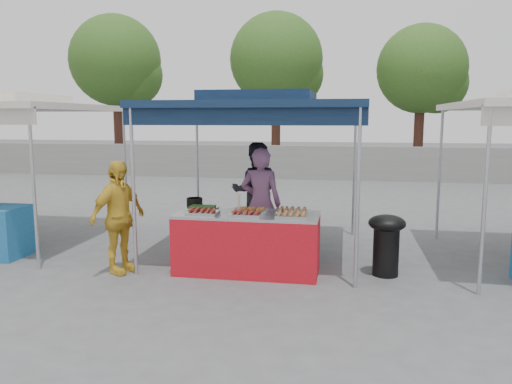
% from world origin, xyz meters
% --- Properties ---
extents(ground_plane, '(80.00, 80.00, 0.00)m').
position_xyz_m(ground_plane, '(0.00, 0.00, 0.00)').
color(ground_plane, '#565758').
extents(back_wall, '(40.00, 0.25, 1.20)m').
position_xyz_m(back_wall, '(0.00, 11.00, 0.60)').
color(back_wall, gray).
rests_on(back_wall, ground_plane).
extents(main_canopy, '(3.20, 3.20, 2.57)m').
position_xyz_m(main_canopy, '(0.00, 0.97, 2.37)').
color(main_canopy, '#B4B5BB').
rests_on(main_canopy, ground_plane).
extents(tree_0, '(3.73, 3.71, 6.38)m').
position_xyz_m(tree_0, '(-7.96, 12.99, 4.37)').
color(tree_0, '#3E2018').
rests_on(tree_0, ground_plane).
extents(tree_1, '(3.70, 3.67, 6.31)m').
position_xyz_m(tree_1, '(-1.32, 13.34, 4.32)').
color(tree_1, '#3E2018').
rests_on(tree_1, ground_plane).
extents(tree_2, '(3.35, 3.26, 5.60)m').
position_xyz_m(tree_2, '(4.16, 12.88, 3.83)').
color(tree_2, '#3E2018').
rests_on(tree_2, ground_plane).
extents(vendor_table, '(2.00, 0.80, 0.85)m').
position_xyz_m(vendor_table, '(0.00, -0.10, 0.43)').
color(vendor_table, red).
rests_on(vendor_table, ground_plane).
extents(food_tray_fl, '(0.42, 0.30, 0.07)m').
position_xyz_m(food_tray_fl, '(-0.58, -0.32, 0.88)').
color(food_tray_fl, silver).
rests_on(food_tray_fl, vendor_table).
extents(food_tray_fm, '(0.42, 0.30, 0.07)m').
position_xyz_m(food_tray_fm, '(0.03, -0.34, 0.88)').
color(food_tray_fm, silver).
rests_on(food_tray_fm, vendor_table).
extents(food_tray_fr, '(0.42, 0.30, 0.07)m').
position_xyz_m(food_tray_fr, '(0.65, -0.34, 0.88)').
color(food_tray_fr, silver).
rests_on(food_tray_fr, vendor_table).
extents(food_tray_bl, '(0.42, 0.30, 0.07)m').
position_xyz_m(food_tray_bl, '(-0.67, -0.04, 0.88)').
color(food_tray_bl, silver).
rests_on(food_tray_bl, vendor_table).
extents(food_tray_bm, '(0.42, 0.30, 0.07)m').
position_xyz_m(food_tray_bm, '(0.04, -0.02, 0.88)').
color(food_tray_bm, silver).
rests_on(food_tray_bm, vendor_table).
extents(food_tray_br, '(0.42, 0.30, 0.07)m').
position_xyz_m(food_tray_br, '(0.63, -0.03, 0.88)').
color(food_tray_br, silver).
rests_on(food_tray_br, vendor_table).
extents(cooking_pot, '(0.24, 0.24, 0.14)m').
position_xyz_m(cooking_pot, '(-0.87, 0.25, 0.92)').
color(cooking_pot, black).
rests_on(cooking_pot, vendor_table).
extents(skewer_cup, '(0.09, 0.09, 0.11)m').
position_xyz_m(skewer_cup, '(-0.09, -0.25, 0.90)').
color(skewer_cup, '#B4B5BB').
rests_on(skewer_cup, vendor_table).
extents(wok_burner, '(0.51, 0.51, 0.86)m').
position_xyz_m(wok_burner, '(1.92, 0.10, 0.51)').
color(wok_burner, black).
rests_on(wok_burner, ground_plane).
extents(crate_left, '(0.44, 0.31, 0.27)m').
position_xyz_m(crate_left, '(-0.32, 0.40, 0.13)').
color(crate_left, '#133E9C').
rests_on(crate_left, ground_plane).
extents(crate_right, '(0.52, 0.36, 0.31)m').
position_xyz_m(crate_right, '(0.38, 0.70, 0.16)').
color(crate_right, '#133E9C').
rests_on(crate_right, ground_plane).
extents(crate_stacked, '(0.48, 0.33, 0.29)m').
position_xyz_m(crate_stacked, '(0.38, 0.70, 0.45)').
color(crate_stacked, '#133E9C').
rests_on(crate_stacked, crate_right).
extents(vendor_woman, '(0.66, 0.47, 1.73)m').
position_xyz_m(vendor_woman, '(0.07, 0.65, 0.87)').
color(vendor_woman, '#84547D').
rests_on(vendor_woman, ground_plane).
extents(helper_man, '(0.97, 0.82, 1.75)m').
position_xyz_m(helper_man, '(-0.23, 1.83, 0.88)').
color(helper_man, black).
rests_on(helper_man, ground_plane).
extents(customer_person, '(0.72, 1.01, 1.59)m').
position_xyz_m(customer_person, '(-1.77, -0.43, 0.80)').
color(customer_person, gold).
rests_on(customer_person, ground_plane).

